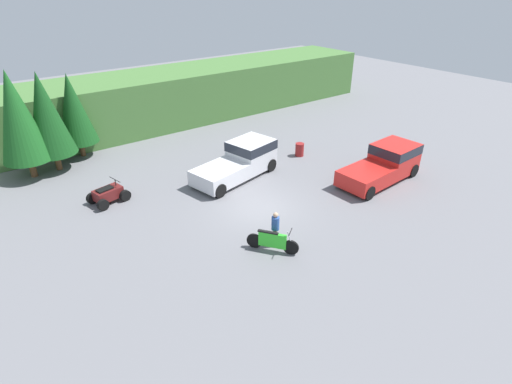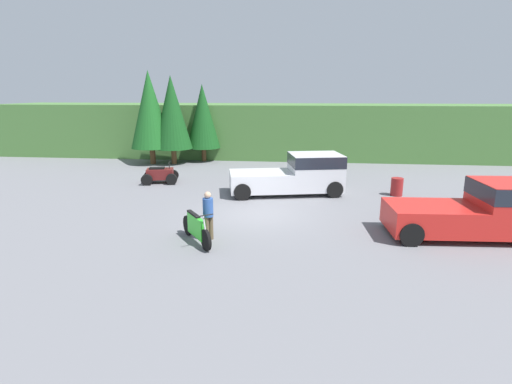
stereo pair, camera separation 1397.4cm
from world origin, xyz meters
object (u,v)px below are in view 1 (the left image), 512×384
at_px(pickup_truck_second, 241,159).
at_px(steel_barrel, 300,150).
at_px(quad_atv, 108,194).
at_px(rider_person, 275,228).
at_px(pickup_truck_red, 385,163).
at_px(dirt_bike, 272,241).

height_order(pickup_truck_second, steel_barrel, pickup_truck_second).
relative_size(pickup_truck_second, quad_atv, 2.68).
distance_m(pickup_truck_second, quad_atv, 7.83).
bearing_deg(rider_person, quad_atv, 154.50).
bearing_deg(pickup_truck_second, pickup_truck_red, -52.31).
bearing_deg(pickup_truck_second, rider_person, -125.53).
bearing_deg(dirt_bike, rider_person, 90.29).
height_order(dirt_bike, quad_atv, dirt_bike).
xyz_separation_m(pickup_truck_red, quad_atv, (-14.21, 7.11, -0.58)).
bearing_deg(pickup_truck_second, steel_barrel, -11.11).
bearing_deg(quad_atv, pickup_truck_red, -39.10).
relative_size(pickup_truck_red, rider_person, 3.25).
bearing_deg(dirt_bike, steel_barrel, 95.67).
relative_size(dirt_bike, rider_person, 1.16).
distance_m(quad_atv, rider_person, 9.66).
bearing_deg(quad_atv, rider_person, -73.51).
height_order(quad_atv, steel_barrel, quad_atv).
xyz_separation_m(dirt_bike, rider_person, (0.36, 0.26, 0.43)).
xyz_separation_m(quad_atv, steel_barrel, (12.52, -1.48, -0.02)).
xyz_separation_m(pickup_truck_red, dirt_bike, (-9.90, -1.59, -0.54)).
relative_size(pickup_truck_red, steel_barrel, 6.34).
distance_m(dirt_bike, quad_atv, 9.71).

